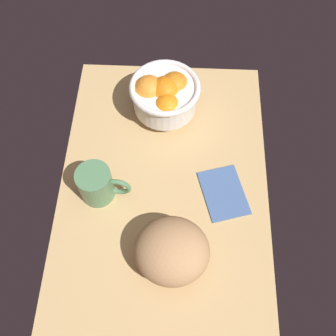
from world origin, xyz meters
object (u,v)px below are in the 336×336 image
Objects in this scene: fruit_bowl at (164,95)px; bread_loaf at (172,251)px; napkin_folded at (224,193)px; mug at (97,184)px.

bread_loaf is at bearing 5.09° from fruit_bowl.
fruit_bowl is 30.11cm from napkin_folded.
mug is (25.72, -14.80, -2.61)cm from fruit_bowl.
bread_loaf is at bearing -36.09° from napkin_folded.
mug is (-15.71, -18.49, -0.78)cm from bread_loaf.
fruit_bowl is at bearing 150.08° from mug.
fruit_bowl is at bearing -146.80° from napkin_folded.
fruit_bowl is 41.64cm from bread_loaf.
mug is at bearing -29.92° from fruit_bowl.
napkin_folded is (24.50, 16.03, -7.01)cm from fruit_bowl.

